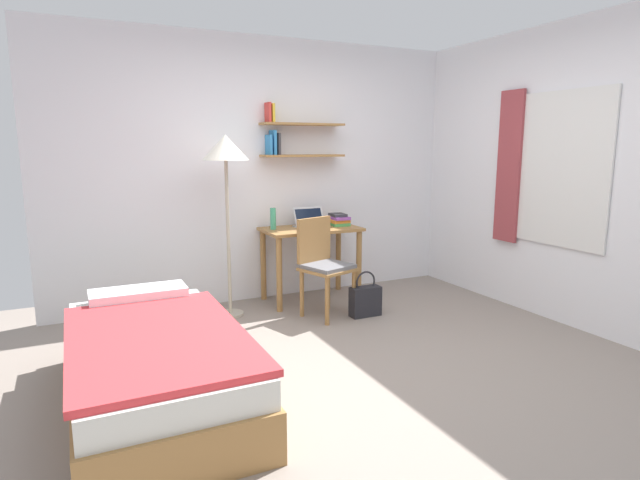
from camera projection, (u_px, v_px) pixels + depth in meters
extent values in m
plane|color=gray|center=(373.00, 367.00, 3.70)|extent=(5.28, 5.28, 0.00)
cube|color=white|center=(271.00, 171.00, 5.26)|extent=(4.40, 0.05, 2.60)
cube|color=#9E703D|center=(303.00, 156.00, 5.24)|extent=(0.85, 0.22, 0.02)
cube|color=#3384C6|center=(269.00, 145.00, 5.09)|extent=(0.02, 0.15, 0.19)
cube|color=#3384C6|center=(273.00, 142.00, 5.11)|extent=(0.03, 0.15, 0.24)
cube|color=#333338|center=(277.00, 144.00, 5.12)|extent=(0.02, 0.16, 0.21)
cube|color=#9E703D|center=(303.00, 124.00, 5.19)|extent=(0.85, 0.22, 0.02)
cube|color=#D13D38|center=(268.00, 112.00, 5.05)|extent=(0.02, 0.13, 0.19)
cube|color=gold|center=(272.00, 113.00, 5.06)|extent=(0.02, 0.14, 0.18)
cube|color=white|center=(584.00, 176.00, 4.33)|extent=(0.05, 4.40, 2.60)
cube|color=silver|center=(562.00, 169.00, 4.48)|extent=(0.02, 0.94, 1.33)
cube|color=white|center=(562.00, 169.00, 4.48)|extent=(0.01, 0.88, 1.27)
cube|color=#993D42|center=(509.00, 167.00, 4.98)|extent=(0.03, 0.28, 1.43)
cube|color=#9E703D|center=(157.00, 381.00, 3.16)|extent=(0.95, 1.86, 0.28)
cube|color=silver|center=(155.00, 347.00, 3.12)|extent=(0.91, 1.81, 0.16)
cube|color=#DB383D|center=(157.00, 337.00, 3.00)|extent=(0.97, 1.53, 0.04)
cube|color=white|center=(139.00, 295.00, 3.74)|extent=(0.66, 0.28, 0.10)
cube|color=#9E703D|center=(311.00, 229.00, 5.20)|extent=(0.96, 0.54, 0.03)
cylinder|color=#9E703D|center=(279.00, 275.00, 4.89)|extent=(0.06, 0.06, 0.71)
cylinder|color=#9E703D|center=(359.00, 266.00, 5.25)|extent=(0.06, 0.06, 0.71)
cylinder|color=#9E703D|center=(263.00, 265.00, 5.28)|extent=(0.06, 0.06, 0.71)
cylinder|color=#9E703D|center=(338.00, 257.00, 5.65)|extent=(0.06, 0.06, 0.71)
cube|color=#9E703D|center=(328.00, 269.00, 4.73)|extent=(0.52, 0.51, 0.03)
cube|color=slate|center=(328.00, 266.00, 4.72)|extent=(0.48, 0.47, 0.04)
cube|color=#9E703D|center=(314.00, 240.00, 4.81)|extent=(0.38, 0.16, 0.41)
cylinder|color=#9E703D|center=(327.00, 301.00, 4.53)|extent=(0.04, 0.04, 0.43)
cylinder|color=#9E703D|center=(354.00, 294.00, 4.77)|extent=(0.04, 0.04, 0.43)
cylinder|color=#9E703D|center=(302.00, 294.00, 4.77)|extent=(0.04, 0.04, 0.43)
cylinder|color=#9E703D|center=(328.00, 287.00, 5.00)|extent=(0.04, 0.04, 0.43)
cylinder|color=#B2A893|center=(231.00, 314.00, 4.84)|extent=(0.24, 0.24, 0.02)
cylinder|color=#B2A893|center=(228.00, 238.00, 4.71)|extent=(0.03, 0.03, 1.40)
cone|color=silver|center=(225.00, 147.00, 4.57)|extent=(0.41, 0.41, 0.22)
cube|color=#B7BABF|center=(311.00, 226.00, 5.24)|extent=(0.32, 0.21, 0.01)
cube|color=#B7BABF|center=(309.00, 216.00, 5.28)|extent=(0.32, 0.10, 0.18)
cube|color=black|center=(309.00, 217.00, 5.28)|extent=(0.29, 0.08, 0.15)
cylinder|color=#42A87F|center=(273.00, 219.00, 5.07)|extent=(0.06, 0.06, 0.21)
cube|color=#4CA856|center=(338.00, 224.00, 5.36)|extent=(0.18, 0.22, 0.03)
cube|color=orange|center=(338.00, 221.00, 5.35)|extent=(0.18, 0.21, 0.03)
cube|color=purple|center=(339.00, 218.00, 5.34)|extent=(0.17, 0.23, 0.03)
cube|color=#333338|center=(338.00, 215.00, 5.34)|extent=(0.15, 0.20, 0.03)
cube|color=#232328|center=(365.00, 301.00, 4.80)|extent=(0.29, 0.12, 0.27)
torus|color=#232328|center=(366.00, 282.00, 4.76)|extent=(0.20, 0.02, 0.20)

